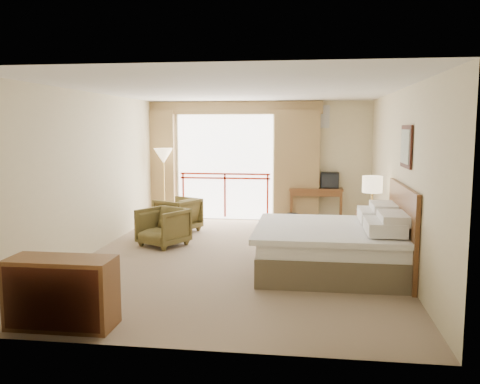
# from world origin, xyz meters

# --- Properties ---
(floor) EXTENTS (7.00, 7.00, 0.00)m
(floor) POSITION_xyz_m (0.00, 0.00, 0.00)
(floor) COLOR #88735B
(floor) RESTS_ON ground
(ceiling) EXTENTS (7.00, 7.00, 0.00)m
(ceiling) POSITION_xyz_m (0.00, 0.00, 2.70)
(ceiling) COLOR white
(ceiling) RESTS_ON wall_back
(wall_back) EXTENTS (5.00, 0.00, 5.00)m
(wall_back) POSITION_xyz_m (0.00, 3.50, 1.35)
(wall_back) COLOR beige
(wall_back) RESTS_ON ground
(wall_front) EXTENTS (5.00, 0.00, 5.00)m
(wall_front) POSITION_xyz_m (0.00, -3.50, 1.35)
(wall_front) COLOR beige
(wall_front) RESTS_ON ground
(wall_left) EXTENTS (0.00, 7.00, 7.00)m
(wall_left) POSITION_xyz_m (-2.50, 0.00, 1.35)
(wall_left) COLOR beige
(wall_left) RESTS_ON ground
(wall_right) EXTENTS (0.00, 7.00, 7.00)m
(wall_right) POSITION_xyz_m (2.50, 0.00, 1.35)
(wall_right) COLOR beige
(wall_right) RESTS_ON ground
(balcony_door) EXTENTS (2.40, 0.00, 2.40)m
(balcony_door) POSITION_xyz_m (-0.80, 3.48, 1.20)
(balcony_door) COLOR white
(balcony_door) RESTS_ON wall_back
(balcony_railing) EXTENTS (2.09, 0.03, 1.02)m
(balcony_railing) POSITION_xyz_m (-0.80, 3.46, 0.81)
(balcony_railing) COLOR #A1220D
(balcony_railing) RESTS_ON wall_back
(curtain_left) EXTENTS (1.00, 0.26, 2.50)m
(curtain_left) POSITION_xyz_m (-2.45, 3.35, 1.25)
(curtain_left) COLOR olive
(curtain_left) RESTS_ON wall_back
(curtain_right) EXTENTS (1.00, 0.26, 2.50)m
(curtain_right) POSITION_xyz_m (0.85, 3.35, 1.25)
(curtain_right) COLOR olive
(curtain_right) RESTS_ON wall_back
(valance) EXTENTS (4.40, 0.22, 0.28)m
(valance) POSITION_xyz_m (-0.80, 3.38, 2.55)
(valance) COLOR olive
(valance) RESTS_ON wall_back
(hvac_vent) EXTENTS (0.50, 0.04, 0.50)m
(hvac_vent) POSITION_xyz_m (1.30, 3.47, 2.35)
(hvac_vent) COLOR silver
(hvac_vent) RESTS_ON wall_back
(bed) EXTENTS (2.13, 2.06, 0.97)m
(bed) POSITION_xyz_m (1.50, -0.60, 0.38)
(bed) COLOR brown
(bed) RESTS_ON floor
(headboard) EXTENTS (0.06, 2.10, 1.30)m
(headboard) POSITION_xyz_m (2.46, -0.60, 0.65)
(headboard) COLOR #593117
(headboard) RESTS_ON wall_right
(framed_art) EXTENTS (0.04, 0.72, 0.60)m
(framed_art) POSITION_xyz_m (2.47, -0.60, 1.85)
(framed_art) COLOR black
(framed_art) RESTS_ON wall_right
(nightstand) EXTENTS (0.50, 0.58, 0.66)m
(nightstand) POSITION_xyz_m (2.20, 0.81, 0.33)
(nightstand) COLOR #593117
(nightstand) RESTS_ON floor
(table_lamp) EXTENTS (0.34, 0.34, 0.61)m
(table_lamp) POSITION_xyz_m (2.20, 0.86, 1.13)
(table_lamp) COLOR tan
(table_lamp) RESTS_ON nightstand
(phone) EXTENTS (0.21, 0.17, 0.09)m
(phone) POSITION_xyz_m (2.15, 0.66, 0.70)
(phone) COLOR black
(phone) RESTS_ON nightstand
(desk) EXTENTS (1.18, 0.57, 0.77)m
(desk) POSITION_xyz_m (1.28, 3.44, 0.60)
(desk) COLOR #593117
(desk) RESTS_ON floor
(tv) EXTENTS (0.39, 0.31, 0.36)m
(tv) POSITION_xyz_m (1.58, 3.38, 0.95)
(tv) COLOR black
(tv) RESTS_ON desk
(coffee_maker) EXTENTS (0.14, 0.14, 0.29)m
(coffee_maker) POSITION_xyz_m (0.93, 3.39, 0.91)
(coffee_maker) COLOR black
(coffee_maker) RESTS_ON desk
(cup) EXTENTS (0.07, 0.07, 0.10)m
(cup) POSITION_xyz_m (1.08, 3.34, 0.82)
(cup) COLOR white
(cup) RESTS_ON desk
(wastebasket) EXTENTS (0.29, 0.29, 0.29)m
(wastebasket) POSITION_xyz_m (0.78, 2.74, 0.14)
(wastebasket) COLOR black
(wastebasket) RESTS_ON floor
(armchair_far) EXTENTS (1.02, 1.01, 0.69)m
(armchair_far) POSITION_xyz_m (-1.52, 1.91, 0.00)
(armchair_far) COLOR #4E411B
(armchair_far) RESTS_ON floor
(armchair_near) EXTENTS (1.01, 1.01, 0.69)m
(armchair_near) POSITION_xyz_m (-1.46, 0.65, 0.00)
(armchair_near) COLOR #4E411B
(armchair_near) RESTS_ON floor
(side_table) EXTENTS (0.47, 0.47, 0.51)m
(side_table) POSITION_xyz_m (-1.87, 1.46, 0.35)
(side_table) COLOR black
(side_table) RESTS_ON floor
(book) EXTENTS (0.23, 0.25, 0.02)m
(book) POSITION_xyz_m (-1.87, 1.46, 0.52)
(book) COLOR white
(book) RESTS_ON side_table
(floor_lamp) EXTENTS (0.42, 0.42, 1.65)m
(floor_lamp) POSITION_xyz_m (-2.09, 2.92, 1.42)
(floor_lamp) COLOR tan
(floor_lamp) RESTS_ON floor
(dresser) EXTENTS (1.13, 0.48, 0.75)m
(dresser) POSITION_xyz_m (-1.47, -3.12, 0.38)
(dresser) COLOR #593117
(dresser) RESTS_ON floor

